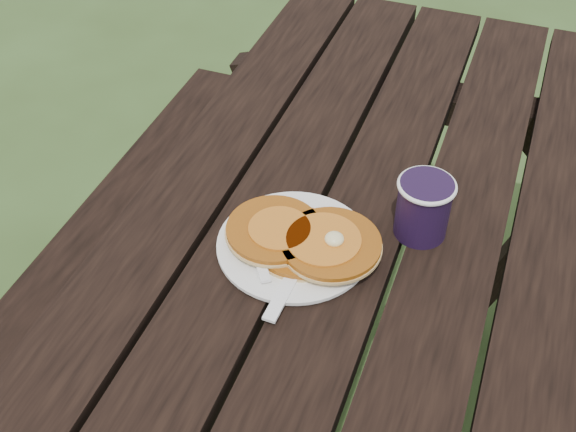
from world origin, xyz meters
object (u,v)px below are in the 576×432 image
(pancake_stack, at_px, (304,239))
(coffee_cup, at_px, (424,205))
(plate, at_px, (294,246))
(picnic_table, at_px, (325,421))

(pancake_stack, relative_size, coffee_cup, 2.40)
(plate, relative_size, coffee_cup, 2.31)
(picnic_table, distance_m, pancake_stack, 0.42)
(pancake_stack, distance_m, coffee_cup, 0.19)
(picnic_table, bearing_deg, coffee_cup, 58.45)
(picnic_table, relative_size, coffee_cup, 17.82)
(plate, distance_m, coffee_cup, 0.21)
(plate, bearing_deg, pancake_stack, 3.08)
(picnic_table, height_order, coffee_cup, coffee_cup)
(plate, relative_size, pancake_stack, 0.96)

